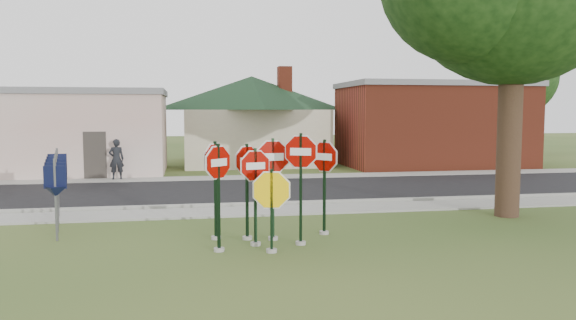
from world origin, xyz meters
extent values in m
plane|color=#2F4B1C|center=(0.00, 0.00, 0.00)|extent=(120.00, 120.00, 0.00)
cube|color=gray|center=(0.00, 5.50, 0.03)|extent=(60.00, 1.60, 0.06)
cube|color=black|center=(0.00, 10.00, 0.02)|extent=(60.00, 7.00, 0.04)
cube|color=gray|center=(0.00, 14.30, 0.03)|extent=(60.00, 1.60, 0.06)
cube|color=gray|center=(0.00, 6.50, 0.07)|extent=(60.00, 0.20, 0.14)
cylinder|color=gray|center=(-0.33, 1.18, 0.04)|extent=(0.24, 0.24, 0.08)
cube|color=black|center=(-0.33, 1.18, 1.14)|extent=(0.07, 0.06, 2.28)
cylinder|color=white|center=(-0.33, 1.18, 1.87)|extent=(0.98, 0.28, 1.02)
cylinder|color=#8B0500|center=(-0.33, 1.18, 1.87)|extent=(0.91, 0.26, 0.94)
cube|color=white|center=(-0.33, 1.18, 1.87)|extent=(0.45, 0.13, 0.16)
cylinder|color=gray|center=(-0.06, 0.48, 0.04)|extent=(0.24, 0.24, 0.08)
cube|color=black|center=(-0.06, 0.48, 0.93)|extent=(0.07, 0.06, 1.86)
cylinder|color=white|center=(-0.06, 0.48, 1.40)|extent=(1.16, 0.22, 1.17)
cylinder|color=yellow|center=(-0.06, 0.48, 1.40)|extent=(1.07, 0.21, 1.09)
cylinder|color=gray|center=(-1.20, 0.78, 0.04)|extent=(0.24, 0.24, 0.08)
cube|color=black|center=(-1.20, 0.78, 1.21)|extent=(0.08, 0.08, 2.42)
cylinder|color=white|center=(-1.20, 0.78, 2.00)|extent=(0.79, 0.71, 1.05)
cylinder|color=#8B0500|center=(-1.20, 0.78, 2.00)|extent=(0.74, 0.66, 0.97)
cube|color=white|center=(-1.20, 0.78, 2.00)|extent=(0.37, 0.33, 0.17)
cylinder|color=gray|center=(0.72, 1.08, 0.04)|extent=(0.24, 0.24, 0.08)
cube|color=black|center=(0.72, 1.08, 1.31)|extent=(0.07, 0.07, 2.62)
cylinder|color=white|center=(0.72, 1.08, 2.19)|extent=(0.99, 0.44, 1.08)
cylinder|color=#8B0500|center=(0.72, 1.08, 2.19)|extent=(0.92, 0.41, 1.00)
cube|color=white|center=(0.72, 1.08, 2.19)|extent=(0.46, 0.21, 0.17)
cylinder|color=gray|center=(0.16, 1.67, 0.04)|extent=(0.24, 0.24, 0.08)
cube|color=black|center=(0.16, 1.67, 1.24)|extent=(0.06, 0.05, 2.48)
cylinder|color=white|center=(0.16, 1.67, 2.03)|extent=(1.13, 0.10, 1.13)
cylinder|color=#8B0500|center=(0.16, 1.67, 2.03)|extent=(1.05, 0.10, 1.05)
cube|color=white|center=(0.16, 1.67, 2.03)|extent=(0.52, 0.05, 0.18)
cylinder|color=gray|center=(-0.46, 1.84, 0.04)|extent=(0.24, 0.24, 0.08)
cube|color=black|center=(-0.46, 1.84, 1.17)|extent=(0.08, 0.08, 2.35)
cylinder|color=white|center=(-0.46, 1.84, 1.94)|extent=(0.83, 0.58, 1.00)
cylinder|color=#8B0500|center=(-0.46, 1.84, 1.94)|extent=(0.77, 0.54, 0.92)
cube|color=white|center=(-0.46, 1.84, 1.94)|extent=(0.38, 0.27, 0.16)
cylinder|color=gray|center=(1.54, 2.08, 0.04)|extent=(0.24, 0.24, 0.08)
cube|color=black|center=(1.54, 2.08, 1.21)|extent=(0.08, 0.08, 2.42)
cylinder|color=white|center=(1.54, 2.08, 1.98)|extent=(0.68, 0.87, 1.09)
cylinder|color=#8B0500|center=(1.54, 2.08, 1.98)|extent=(0.63, 0.81, 1.01)
cube|color=white|center=(1.54, 2.08, 1.98)|extent=(0.32, 0.40, 0.17)
cylinder|color=gray|center=(-1.21, 1.99, 0.04)|extent=(0.24, 0.24, 0.08)
cube|color=black|center=(-1.21, 1.99, 1.20)|extent=(0.08, 0.08, 2.41)
cylinder|color=white|center=(-1.21, 1.99, 1.96)|extent=(0.77, 0.84, 1.13)
cylinder|color=#8B0500|center=(-1.21, 1.99, 1.96)|extent=(0.72, 0.78, 1.04)
cube|color=white|center=(-1.21, 1.99, 1.96)|extent=(0.36, 0.39, 0.18)
cube|color=#59595E|center=(-5.00, 2.50, 1.00)|extent=(0.05, 0.05, 2.00)
cube|color=black|center=(-5.00, 2.50, 1.55)|extent=(0.55, 0.13, 0.55)
cone|color=black|center=(-5.00, 2.50, 1.20)|extent=(0.65, 0.65, 0.25)
cube|color=#59595E|center=(-5.20, 3.50, 1.00)|extent=(0.05, 0.05, 2.00)
cube|color=black|center=(-5.20, 3.50, 1.55)|extent=(0.55, 0.09, 0.55)
cone|color=black|center=(-5.20, 3.50, 1.20)|extent=(0.62, 0.62, 0.25)
cube|color=#59595E|center=(-5.40, 4.50, 1.00)|extent=(0.05, 0.05, 2.00)
cube|color=black|center=(-5.40, 4.50, 1.55)|extent=(0.55, 0.05, 0.55)
cone|color=black|center=(-5.40, 4.50, 1.20)|extent=(0.58, 0.58, 0.25)
cube|color=#59595E|center=(-5.60, 5.50, 1.00)|extent=(0.05, 0.05, 2.00)
cube|color=black|center=(-5.60, 5.50, 1.55)|extent=(0.55, 0.05, 0.55)
cone|color=black|center=(-5.60, 5.50, 1.20)|extent=(0.58, 0.58, 0.25)
cube|color=#59595E|center=(-5.80, 6.50, 1.00)|extent=(0.05, 0.05, 2.00)
cube|color=black|center=(-5.80, 6.50, 1.55)|extent=(0.55, 0.09, 0.55)
cone|color=black|center=(-5.80, 6.50, 1.20)|extent=(0.62, 0.62, 0.25)
cube|color=beige|center=(-9.00, 18.00, 2.00)|extent=(12.00, 6.00, 4.00)
cube|color=slate|center=(-9.00, 18.00, 4.05)|extent=(12.20, 6.20, 0.30)
cube|color=#332D28|center=(-6.00, 15.02, 1.10)|extent=(1.00, 0.10, 2.20)
cube|color=#B4A88F|center=(2.00, 22.00, 1.60)|extent=(8.00, 8.00, 3.20)
pyramid|color=black|center=(2.00, 22.00, 5.20)|extent=(11.60, 11.60, 2.00)
cube|color=maroon|center=(4.00, 22.00, 5.00)|extent=(0.80, 0.80, 1.60)
cube|color=maroon|center=(12.00, 18.50, 2.25)|extent=(10.00, 6.00, 4.50)
cube|color=slate|center=(12.00, 18.50, 4.60)|extent=(10.20, 6.20, 0.30)
cube|color=white|center=(10.00, 15.55, 2.60)|extent=(2.00, 0.08, 0.90)
cylinder|color=black|center=(7.50, 3.50, 2.83)|extent=(0.70, 0.70, 5.66)
cylinder|color=black|center=(22.00, 26.00, 2.00)|extent=(0.50, 0.50, 4.00)
sphere|color=black|center=(22.00, 26.00, 5.60)|extent=(5.60, 5.60, 5.60)
imported|color=black|center=(-5.01, 14.50, 0.97)|extent=(0.73, 0.55, 1.82)
camera|label=1|loc=(-1.88, -11.62, 3.13)|focal=35.00mm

